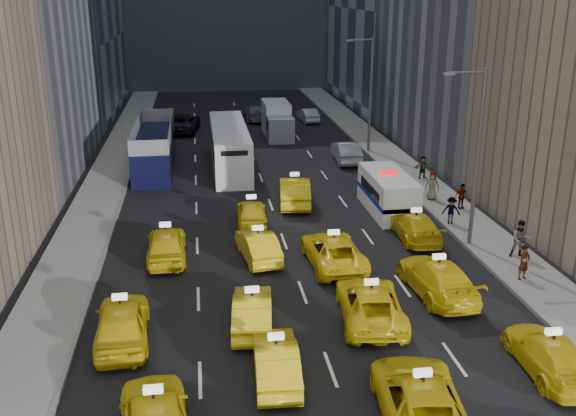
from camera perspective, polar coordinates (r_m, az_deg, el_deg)
name	(u,v)px	position (r m, az deg, el deg)	size (l,w,h in m)	color
ground	(343,404)	(21.39, 4.94, -16.97)	(160.00, 160.00, 0.00)	black
sidewalk_west	(104,187)	(44.09, -16.01, 1.83)	(3.00, 90.00, 0.15)	gray
sidewalk_east	(410,174)	(46.04, 10.82, 2.95)	(3.00, 90.00, 0.15)	gray
curb_west	(127,186)	(43.91, -14.14, 1.94)	(0.15, 90.00, 0.18)	slate
curb_east	(390,175)	(45.59, 9.09, 2.91)	(0.15, 90.00, 0.18)	slate
streetlight_near	(476,153)	(32.67, 16.34, 4.74)	(2.15, 0.22, 9.00)	#595B60
streetlight_far	(369,91)	(51.18, 7.23, 10.29)	(2.15, 0.22, 9.00)	#595B60
taxi_5	(276,360)	(22.16, -1.07, -13.36)	(1.45, 4.15, 1.37)	yellow
taxi_6	(421,400)	(20.60, 11.70, -16.39)	(2.48, 5.37, 1.49)	yellow
taxi_7	(550,354)	(24.19, 22.26, -11.96)	(1.88, 4.63, 1.34)	yellow
taxi_8	(122,322)	(24.90, -14.54, -9.77)	(1.92, 4.76, 1.62)	yellow
taxi_9	(252,311)	(25.15, -3.19, -9.12)	(1.48, 4.23, 1.39)	yellow
taxi_10	(370,303)	(25.86, 7.34, -8.39)	(2.36, 5.12, 1.42)	yellow
taxi_11	(437,278)	(28.38, 13.14, -6.05)	(2.14, 5.26, 1.53)	yellow
taxi_12	(166,244)	(31.64, -10.76, -3.16)	(1.86, 4.61, 1.57)	yellow
taxi_13	(258,245)	(31.18, -2.68, -3.34)	(1.48, 4.23, 1.39)	yellow
taxi_14	(333,251)	(30.56, 4.04, -3.81)	(2.39, 5.18, 1.44)	yellow
taxi_15	(415,226)	(34.27, 11.25, -1.62)	(1.93, 4.74, 1.38)	yellow
taxi_16	(251,212)	(35.74, -3.27, -0.38)	(1.64, 4.08, 1.39)	yellow
taxi_17	(295,191)	(38.98, 0.59, 1.53)	(1.77, 5.08, 1.67)	yellow
nypd_van	(388,193)	(38.04, 8.86, 1.30)	(2.38, 5.82, 2.47)	white
double_decker	(155,146)	(47.82, -11.78, 5.42)	(3.89, 11.56, 3.30)	black
city_bus	(230,147)	(47.18, -5.22, 5.42)	(2.95, 12.01, 3.08)	silver
box_truck	(277,120)	(57.13, -0.97, 7.81)	(2.65, 6.59, 2.95)	silver
misc_car_0	(346,152)	(48.85, 5.21, 5.00)	(1.66, 4.76, 1.57)	#93969A
misc_car_1	(182,123)	(59.89, -9.40, 7.48)	(2.78, 6.03, 1.68)	black
misc_car_2	(254,113)	(64.49, -3.04, 8.46)	(2.14, 5.26, 1.53)	slate
misc_car_3	(225,118)	(62.30, -5.63, 7.97)	(1.68, 4.19, 1.43)	black
misc_car_4	(308,115)	(63.82, 1.78, 8.27)	(1.41, 4.05, 1.33)	#A2A3A9
pedestrian_0	(524,262)	(30.51, 20.25, -4.56)	(0.59, 0.39, 1.62)	gray
pedestrian_1	(521,239)	(32.84, 19.97, -2.61)	(0.91, 0.50, 1.87)	gray
pedestrian_2	(451,210)	(36.44, 14.30, -0.21)	(0.99, 0.41, 1.54)	gray
pedestrian_3	(461,196)	(39.09, 15.17, 1.01)	(0.89, 0.41, 1.52)	gray
pedestrian_4	(432,186)	(40.37, 12.69, 1.96)	(0.86, 0.47, 1.76)	gray
pedestrian_5	(423,167)	(44.83, 11.91, 3.56)	(1.42, 0.41, 1.53)	gray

